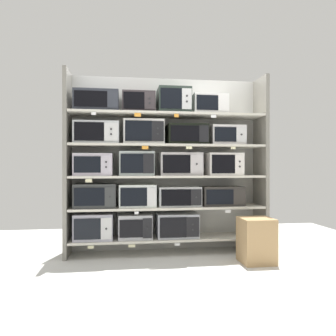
# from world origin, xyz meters

# --- Properties ---
(ground) EXTENTS (6.59, 6.00, 0.02)m
(ground) POSITION_xyz_m (0.00, -1.00, -0.01)
(ground) COLOR silver
(back_panel) EXTENTS (2.79, 0.04, 2.42)m
(back_panel) POSITION_xyz_m (0.00, 0.25, 1.21)
(back_panel) COLOR #B2B2AD
(back_panel) RESTS_ON ground
(upright_left) EXTENTS (0.05, 0.45, 2.42)m
(upright_left) POSITION_xyz_m (-1.32, 0.00, 1.21)
(upright_left) COLOR gray
(upright_left) RESTS_ON ground
(upright_right) EXTENTS (0.05, 0.45, 2.42)m
(upright_right) POSITION_xyz_m (1.32, 0.00, 1.21)
(upright_right) COLOR gray
(upright_right) RESTS_ON ground
(shelf_0) EXTENTS (2.59, 0.45, 0.03)m
(shelf_0) POSITION_xyz_m (0.00, 0.00, 0.20)
(shelf_0) COLOR beige
(shelf_0) RESTS_ON ground
(microwave_0) EXTENTS (0.50, 0.41, 0.34)m
(microwave_0) POSITION_xyz_m (-0.98, -0.00, 0.39)
(microwave_0) COLOR #9A99A8
(microwave_0) RESTS_ON shelf_0
(microwave_1) EXTENTS (0.44, 0.40, 0.32)m
(microwave_1) POSITION_xyz_m (-0.45, -0.00, 0.38)
(microwave_1) COLOR #A5A6AA
(microwave_1) RESTS_ON shelf_0
(microwave_2) EXTENTS (0.55, 0.40, 0.32)m
(microwave_2) POSITION_xyz_m (0.12, -0.00, 0.38)
(microwave_2) COLOR #9B9FA9
(microwave_2) RESTS_ON shelf_0
(price_tag_0) EXTENTS (0.07, 0.00, 0.04)m
(price_tag_0) POSITION_xyz_m (-1.00, -0.23, 0.16)
(price_tag_0) COLOR beige
(price_tag_1) EXTENTS (0.09, 0.00, 0.04)m
(price_tag_1) POSITION_xyz_m (-0.49, -0.23, 0.16)
(price_tag_1) COLOR beige
(price_tag_2) EXTENTS (0.07, 0.00, 0.03)m
(price_tag_2) POSITION_xyz_m (0.09, -0.23, 0.16)
(price_tag_2) COLOR white
(shelf_1) EXTENTS (2.59, 0.45, 0.03)m
(shelf_1) POSITION_xyz_m (0.00, 0.00, 0.62)
(shelf_1) COLOR beige
(microwave_3) EXTENTS (0.54, 0.40, 0.31)m
(microwave_3) POSITION_xyz_m (-0.96, -0.00, 0.79)
(microwave_3) COLOR #333535
(microwave_3) RESTS_ON shelf_1
(microwave_4) EXTENTS (0.48, 0.39, 0.30)m
(microwave_4) POSITION_xyz_m (-0.42, -0.00, 0.78)
(microwave_4) COLOR silver
(microwave_4) RESTS_ON shelf_1
(microwave_5) EXTENTS (0.57, 0.38, 0.26)m
(microwave_5) POSITION_xyz_m (0.15, -0.00, 0.76)
(microwave_5) COLOR #B2B6B7
(microwave_5) RESTS_ON shelf_1
(microwave_6) EXTENTS (0.57, 0.34, 0.26)m
(microwave_6) POSITION_xyz_m (0.75, -0.00, 0.76)
(microwave_6) COLOR #312E2B
(microwave_6) RESTS_ON shelf_1
(price_tag_3) EXTENTS (0.05, 0.00, 0.03)m
(price_tag_3) POSITION_xyz_m (-0.43, -0.23, 0.58)
(price_tag_3) COLOR white
(price_tag_4) EXTENTS (0.07, 0.00, 0.04)m
(price_tag_4) POSITION_xyz_m (0.77, -0.23, 0.58)
(price_tag_4) COLOR white
(shelf_2) EXTENTS (2.59, 0.45, 0.03)m
(shelf_2) POSITION_xyz_m (0.00, 0.00, 1.03)
(shelf_2) COLOR beige
(microwave_7) EXTENTS (0.49, 0.41, 0.29)m
(microwave_7) POSITION_xyz_m (-0.99, -0.00, 1.19)
(microwave_7) COLOR #BAB1BF
(microwave_7) RESTS_ON shelf_2
(microwave_8) EXTENTS (0.45, 0.41, 0.32)m
(microwave_8) POSITION_xyz_m (-0.43, -0.00, 1.21)
(microwave_8) COLOR #9CA6A3
(microwave_8) RESTS_ON shelf_2
(microwave_9) EXTENTS (0.57, 0.35, 0.31)m
(microwave_9) POSITION_xyz_m (0.17, -0.00, 1.20)
(microwave_9) COLOR #BCB6B7
(microwave_9) RESTS_ON shelf_2
(microwave_10) EXTENTS (0.47, 0.42, 0.31)m
(microwave_10) POSITION_xyz_m (0.77, -0.00, 1.20)
(microwave_10) COLOR silver
(microwave_10) RESTS_ON shelf_2
(price_tag_5) EXTENTS (0.08, 0.00, 0.04)m
(price_tag_5) POSITION_xyz_m (-1.03, -0.23, 0.99)
(price_tag_5) COLOR beige
(shelf_3) EXTENTS (2.59, 0.45, 0.03)m
(shelf_3) POSITION_xyz_m (0.00, 0.00, 1.45)
(shelf_3) COLOR beige
(microwave_11) EXTENTS (0.58, 0.40, 0.29)m
(microwave_11) POSITION_xyz_m (-0.94, -0.00, 1.61)
(microwave_11) COLOR silver
(microwave_11) RESTS_ON shelf_3
(microwave_12) EXTENTS (0.53, 0.35, 0.33)m
(microwave_12) POSITION_xyz_m (-0.33, -0.00, 1.63)
(microwave_12) COLOR silver
(microwave_12) RESTS_ON shelf_3
(microwave_13) EXTENTS (0.54, 0.39, 0.27)m
(microwave_13) POSITION_xyz_m (0.26, -0.00, 1.60)
(microwave_13) COLOR black
(microwave_13) RESTS_ON shelf_3
(microwave_14) EXTENTS (0.47, 0.36, 0.27)m
(microwave_14) POSITION_xyz_m (0.82, -0.00, 1.60)
(microwave_14) COLOR silver
(microwave_14) RESTS_ON shelf_3
(price_tag_6) EXTENTS (0.08, 0.00, 0.04)m
(price_tag_6) POSITION_xyz_m (-0.33, -0.23, 1.41)
(price_tag_6) COLOR orange
(price_tag_7) EXTENTS (0.08, 0.00, 0.04)m
(price_tag_7) POSITION_xyz_m (0.24, -0.23, 1.41)
(price_tag_7) COLOR beige
(price_tag_8) EXTENTS (0.07, 0.00, 0.03)m
(price_tag_8) POSITION_xyz_m (0.84, -0.23, 1.42)
(price_tag_8) COLOR beige
(shelf_4) EXTENTS (2.59, 0.45, 0.03)m
(shelf_4) POSITION_xyz_m (0.00, 0.00, 1.87)
(shelf_4) COLOR beige
(microwave_15) EXTENTS (0.57, 0.40, 0.27)m
(microwave_15) POSITION_xyz_m (-0.95, -0.00, 2.02)
(microwave_15) COLOR #2A2D36
(microwave_15) RESTS_ON shelf_4
(microwave_16) EXTENTS (0.43, 0.35, 0.27)m
(microwave_16) POSITION_xyz_m (-0.40, -0.00, 2.02)
(microwave_16) COLOR #342D30
(microwave_16) RESTS_ON shelf_4
(microwave_17) EXTENTS (0.43, 0.41, 0.34)m
(microwave_17) POSITION_xyz_m (0.08, -0.00, 2.05)
(microwave_17) COLOR #27332C
(microwave_17) RESTS_ON shelf_4
(microwave_18) EXTENTS (0.47, 0.36, 0.26)m
(microwave_18) POSITION_xyz_m (0.57, -0.00, 2.02)
(microwave_18) COLOR white
(microwave_18) RESTS_ON shelf_4
(price_tag_9) EXTENTS (0.06, 0.00, 0.04)m
(price_tag_9) POSITION_xyz_m (-0.97, -0.23, 1.83)
(price_tag_9) COLOR white
(price_tag_10) EXTENTS (0.08, 0.00, 0.05)m
(price_tag_10) POSITION_xyz_m (-0.42, -0.23, 1.83)
(price_tag_10) COLOR orange
(price_tag_11) EXTENTS (0.06, 0.00, 0.04)m
(price_tag_11) POSITION_xyz_m (0.08, -0.23, 1.83)
(price_tag_11) COLOR orange
(price_tag_12) EXTENTS (0.07, 0.00, 0.04)m
(price_tag_12) POSITION_xyz_m (0.57, -0.23, 1.83)
(price_tag_12) COLOR white
(shipping_carton) EXTENTS (0.38, 0.38, 0.54)m
(shipping_carton) POSITION_xyz_m (1.00, -0.61, 0.27)
(shipping_carton) COLOR tan
(shipping_carton) RESTS_ON ground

